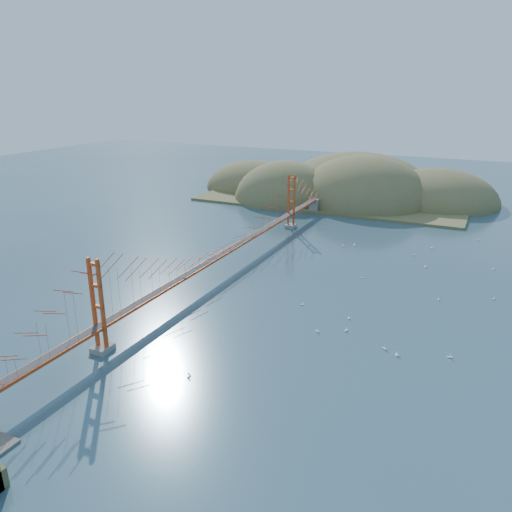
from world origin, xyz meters
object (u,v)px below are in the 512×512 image
at_px(sailboat_1, 425,266).
at_px(bridge, 225,231).
at_px(sailboat_2, 317,331).
at_px(sailboat_0, 349,318).

bearing_deg(sailboat_1, bridge, -151.78).
bearing_deg(bridge, sailboat_1, 28.22).
xyz_separation_m(sailboat_1, sailboat_2, (-9.12, -30.89, -0.00)).
distance_m(bridge, sailboat_2, 26.77).
bearing_deg(sailboat_2, sailboat_1, 73.55).
bearing_deg(bridge, sailboat_0, -20.74).
bearing_deg(sailboat_1, sailboat_0, -104.24).
distance_m(bridge, sailboat_1, 35.35).
xyz_separation_m(bridge, sailboat_0, (24.08, -9.12, -6.86)).
height_order(bridge, sailboat_0, bridge).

